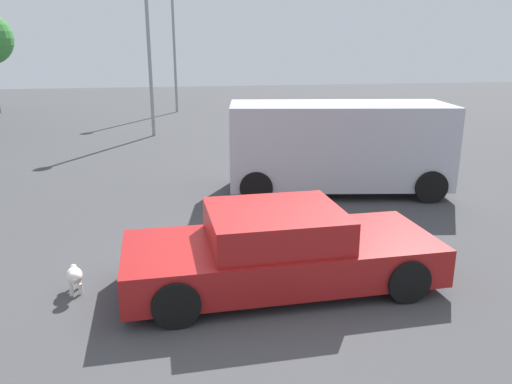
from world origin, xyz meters
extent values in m
plane|color=#424244|center=(0.00, 0.00, 0.00)|extent=(80.00, 80.00, 0.00)
cube|color=maroon|center=(0.38, 0.01, 0.44)|extent=(4.68, 1.91, 0.57)
cube|color=maroon|center=(0.28, 0.01, 0.97)|extent=(1.98, 1.72, 0.49)
cube|color=slate|center=(1.21, 0.02, 0.97)|extent=(0.09, 1.56, 0.41)
cube|color=slate|center=(-0.65, -0.01, 0.97)|extent=(0.09, 1.56, 0.41)
cylinder|color=black|center=(1.99, 0.90, 0.32)|extent=(0.64, 0.23, 0.64)
cylinder|color=black|center=(2.02, -0.83, 0.32)|extent=(0.64, 0.23, 0.64)
cylinder|color=black|center=(-1.26, 0.85, 0.32)|extent=(0.64, 0.23, 0.64)
cylinder|color=black|center=(-1.23, -0.89, 0.32)|extent=(0.64, 0.23, 0.64)
ellipsoid|color=white|center=(-2.67, 0.35, 0.27)|extent=(0.29, 0.38, 0.23)
sphere|color=white|center=(-2.62, 0.13, 0.33)|extent=(0.18, 0.18, 0.18)
sphere|color=white|center=(-2.61, 0.07, 0.32)|extent=(0.08, 0.08, 0.08)
cylinder|color=white|center=(-2.58, 0.25, 0.08)|extent=(0.06, 0.06, 0.17)
cylinder|color=white|center=(-2.71, 0.23, 0.08)|extent=(0.06, 0.06, 0.17)
cylinder|color=white|center=(-2.63, 0.47, 0.08)|extent=(0.06, 0.06, 0.17)
cylinder|color=white|center=(-2.75, 0.44, 0.08)|extent=(0.06, 0.06, 0.17)
sphere|color=white|center=(-2.71, 0.55, 0.30)|extent=(0.10, 0.10, 0.10)
cube|color=#B2B7C1|center=(2.95, 4.74, 1.21)|extent=(5.52, 2.90, 1.97)
cube|color=slate|center=(0.41, 5.18, 1.64)|extent=(0.35, 1.70, 0.79)
cylinder|color=black|center=(0.79, 4.14, 0.38)|extent=(0.79, 0.38, 0.76)
cylinder|color=black|center=(1.13, 6.03, 0.38)|extent=(0.79, 0.38, 0.76)
cylinder|color=black|center=(4.78, 3.44, 0.38)|extent=(0.79, 0.38, 0.76)
cylinder|color=black|center=(5.12, 5.34, 0.38)|extent=(0.79, 0.38, 0.76)
cylinder|color=gray|center=(-1.59, 13.92, 2.97)|extent=(0.14, 0.14, 5.95)
cylinder|color=gray|center=(-0.36, 21.54, 3.71)|extent=(0.14, 0.14, 7.42)
camera|label=1|loc=(-1.30, -6.72, 3.50)|focal=34.92mm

